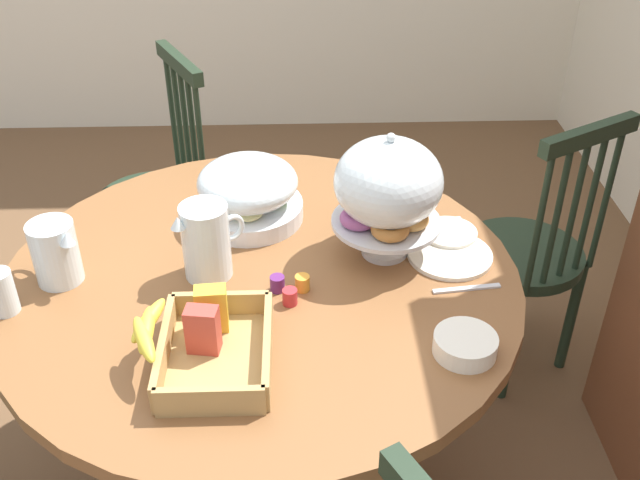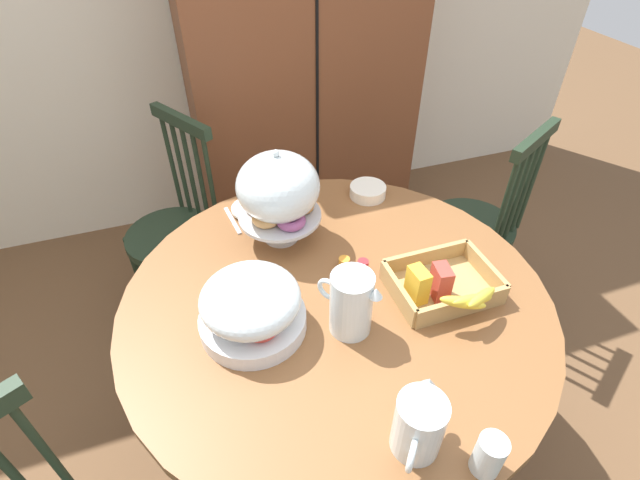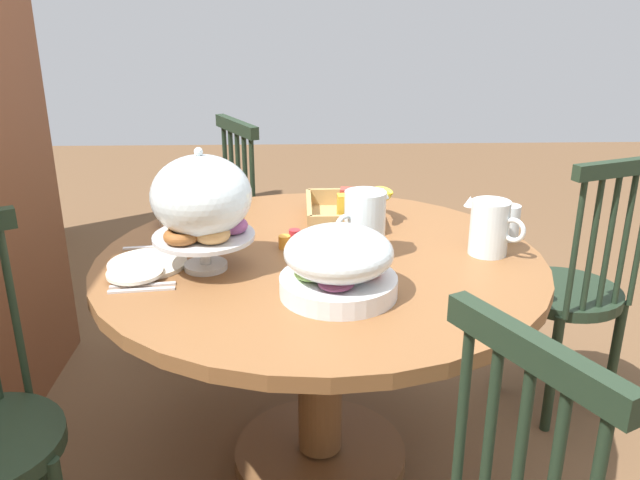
# 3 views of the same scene
# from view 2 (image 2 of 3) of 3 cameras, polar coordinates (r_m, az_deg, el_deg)

# --- Properties ---
(ground_plane) EXTENTS (10.00, 10.00, 0.00)m
(ground_plane) POSITION_cam_2_polar(r_m,az_deg,el_deg) (1.96, 1.90, -25.63)
(ground_plane) COLOR brown
(wooden_armoire) EXTENTS (1.18, 0.60, 1.96)m
(wooden_armoire) POSITION_cam_2_polar(r_m,az_deg,el_deg) (2.48, -2.60, 21.01)
(wooden_armoire) COLOR brown
(wooden_armoire) RESTS_ON ground_plane
(dining_table) EXTENTS (1.30, 1.30, 0.74)m
(dining_table) POSITION_cam_2_polar(r_m,az_deg,el_deg) (1.59, 1.81, -11.45)
(dining_table) COLOR brown
(dining_table) RESTS_ON ground_plane
(windsor_chair_by_cabinet) EXTENTS (0.45, 0.45, 0.97)m
(windsor_chair_by_cabinet) POSITION_cam_2_polar(r_m,az_deg,el_deg) (2.26, 18.31, 1.37)
(windsor_chair_by_cabinet) COLOR #1E2D1E
(windsor_chair_by_cabinet) RESTS_ON ground_plane
(windsor_chair_facing_door) EXTENTS (0.45, 0.45, 0.97)m
(windsor_chair_facing_door) POSITION_cam_2_polar(r_m,az_deg,el_deg) (2.21, -17.05, 0.76)
(windsor_chair_facing_door) COLOR #1E2D1E
(windsor_chair_facing_door) RESTS_ON ground_plane
(pastry_stand_with_dome) EXTENTS (0.28, 0.28, 0.34)m
(pastry_stand_with_dome) POSITION_cam_2_polar(r_m,az_deg,el_deg) (1.53, -5.08, 6.00)
(pastry_stand_with_dome) COLOR silver
(pastry_stand_with_dome) RESTS_ON dining_table
(fruit_platter_covered) EXTENTS (0.30, 0.30, 0.18)m
(fruit_platter_covered) POSITION_cam_2_polar(r_m,az_deg,el_deg) (1.31, -8.33, -7.95)
(fruit_platter_covered) COLOR silver
(fruit_platter_covered) RESTS_ON dining_table
(orange_juice_pitcher) EXTENTS (0.14, 0.16, 0.16)m
(orange_juice_pitcher) POSITION_cam_2_polar(r_m,az_deg,el_deg) (1.13, 11.80, -21.37)
(orange_juice_pitcher) COLOR silver
(orange_juice_pitcher) RESTS_ON dining_table
(milk_pitcher) EXTENTS (0.14, 0.17, 0.20)m
(milk_pitcher) POSITION_cam_2_polar(r_m,az_deg,el_deg) (1.30, 3.76, -7.92)
(milk_pitcher) COLOR silver
(milk_pitcher) RESTS_ON dining_table
(cereal_basket) EXTENTS (0.32, 0.30, 0.12)m
(cereal_basket) POSITION_cam_2_polar(r_m,az_deg,el_deg) (1.46, 14.65, -5.38)
(cereal_basket) COLOR tan
(cereal_basket) RESTS_ON dining_table
(china_plate_large) EXTENTS (0.22, 0.22, 0.01)m
(china_plate_large) POSITION_cam_2_polar(r_m,az_deg,el_deg) (1.78, -5.38, 3.91)
(china_plate_large) COLOR white
(china_plate_large) RESTS_ON dining_table
(china_plate_small) EXTENTS (0.15, 0.15, 0.01)m
(china_plate_small) POSITION_cam_2_polar(r_m,az_deg,el_deg) (1.77, -8.30, 3.86)
(china_plate_small) COLOR white
(china_plate_small) RESTS_ON china_plate_large
(cereal_bowl) EXTENTS (0.14, 0.14, 0.04)m
(cereal_bowl) POSITION_cam_2_polar(r_m,az_deg,el_deg) (1.84, 5.82, 5.92)
(cereal_bowl) COLOR white
(cereal_bowl) RESTS_ON dining_table
(drinking_glass) EXTENTS (0.06, 0.06, 0.11)m
(drinking_glass) POSITION_cam_2_polar(r_m,az_deg,el_deg) (1.16, 19.80, -23.35)
(drinking_glass) COLOR silver
(drinking_glass) RESTS_ON dining_table
(jam_jar_strawberry) EXTENTS (0.04, 0.04, 0.04)m
(jam_jar_strawberry) POSITION_cam_2_polar(r_m,az_deg,el_deg) (1.51, 5.22, -3.11)
(jam_jar_strawberry) COLOR #B7282D
(jam_jar_strawberry) RESTS_ON dining_table
(jam_jar_apricot) EXTENTS (0.04, 0.04, 0.04)m
(jam_jar_apricot) POSITION_cam_2_polar(r_m,az_deg,el_deg) (1.52, 2.95, -2.83)
(jam_jar_apricot) COLOR orange
(jam_jar_apricot) RESTS_ON dining_table
(jam_jar_grape) EXTENTS (0.04, 0.04, 0.04)m
(jam_jar_grape) POSITION_cam_2_polar(r_m,az_deg,el_deg) (1.47, 3.81, -4.34)
(jam_jar_grape) COLOR #5B2366
(jam_jar_grape) RESTS_ON dining_table
(table_knife) EXTENTS (0.03, 0.17, 0.01)m
(table_knife) POSITION_cam_2_polar(r_m,az_deg,el_deg) (1.75, -9.63, 2.61)
(table_knife) COLOR silver
(table_knife) RESTS_ON dining_table
(dinner_fork) EXTENTS (0.03, 0.17, 0.01)m
(dinner_fork) POSITION_cam_2_polar(r_m,az_deg,el_deg) (1.74, -10.56, 2.34)
(dinner_fork) COLOR silver
(dinner_fork) RESTS_ON dining_table
(soup_spoon) EXTENTS (0.03, 0.17, 0.01)m
(soup_spoon) POSITION_cam_2_polar(r_m,az_deg,el_deg) (1.82, -1.28, 4.98)
(soup_spoon) COLOR silver
(soup_spoon) RESTS_ON dining_table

